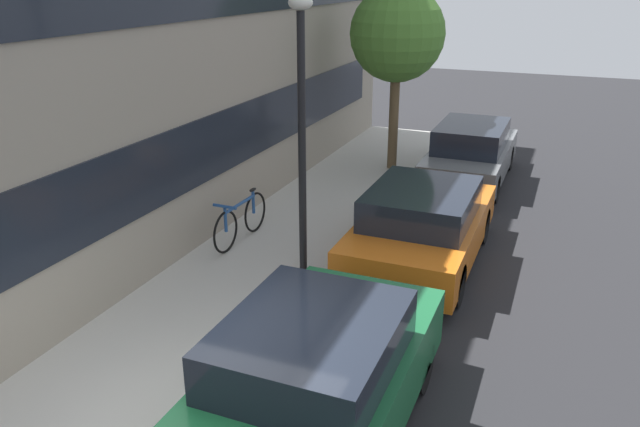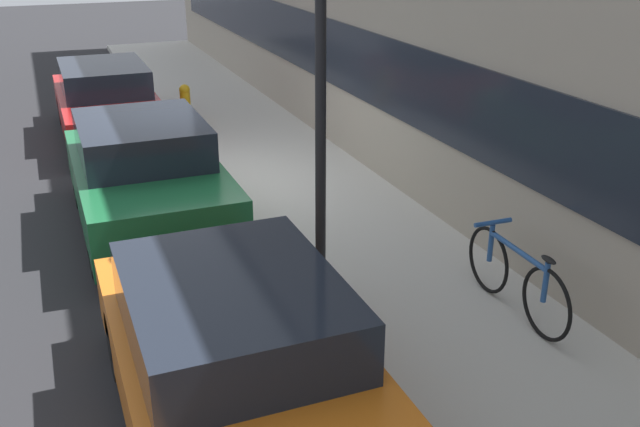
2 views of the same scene
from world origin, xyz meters
The scene contains 8 objects.
ground_plane centered at (0.00, 0.00, 0.00)m, with size 56.00×56.00×0.00m, color #232326.
sidewalk_strip centered at (0.00, 1.30, 0.07)m, with size 28.00×2.60×0.14m.
parked_car_red centered at (-3.91, -1.05, 0.68)m, with size 4.23×1.73×1.37m.
parked_car_green centered at (0.77, -1.05, 0.73)m, with size 3.80×1.81×1.47m.
parked_car_orange centered at (5.32, -1.05, 0.69)m, with size 3.96×1.82×1.37m.
fire_hydrant centered at (-3.73, 0.41, 0.54)m, with size 0.52×0.29×0.80m.
bicycle centered at (4.71, 2.02, 0.55)m, with size 1.75×0.44×0.84m.
lamp_post centered at (3.58, 0.33, 2.75)m, with size 0.32×0.32×4.18m.
Camera 2 is at (9.95, -2.21, 3.93)m, focal length 40.00 mm.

